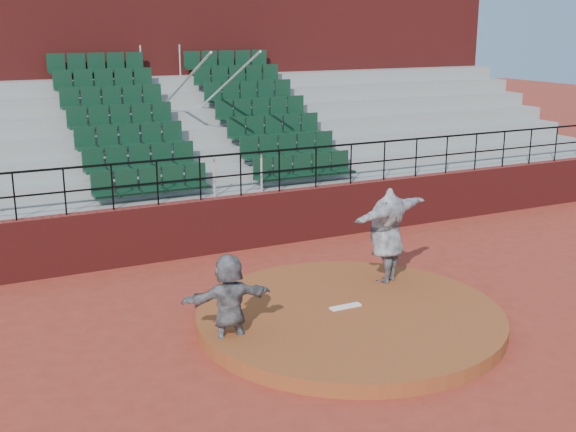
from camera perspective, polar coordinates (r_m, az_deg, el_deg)
The scene contains 9 objects.
ground at distance 13.17m, azimuth 4.87°, elevation -8.44°, with size 90.00×90.00×0.00m, color maroon.
pitchers_mound at distance 13.12m, azimuth 4.88°, elevation -7.93°, with size 5.50×5.50×0.25m, color brown.
pitching_rubber at distance 13.18m, azimuth 4.56°, elevation -7.15°, with size 0.60×0.15×0.03m, color white.
boundary_wall at distance 17.18m, azimuth -3.69°, elevation -0.48°, with size 24.00×0.30×1.30m, color maroon.
wall_railing at distance 16.86m, azimuth -3.77°, elevation 4.04°, with size 24.04×0.05×1.03m.
seating_deck at distance 20.34m, azimuth -7.71°, elevation 4.10°, with size 24.00×5.97×4.63m.
press_box_facade at distance 23.82m, azimuth -11.01°, elevation 10.69°, with size 24.00×3.00×7.10m, color maroon.
pitcher at distance 14.29m, azimuth 7.82°, elevation -1.50°, with size 2.34×0.64×1.90m, color black.
fielder at distance 11.87m, azimuth -4.68°, elevation -6.82°, with size 1.53×0.49×1.65m, color black.
Camera 1 is at (-6.32, -10.31, 5.22)m, focal length 45.00 mm.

